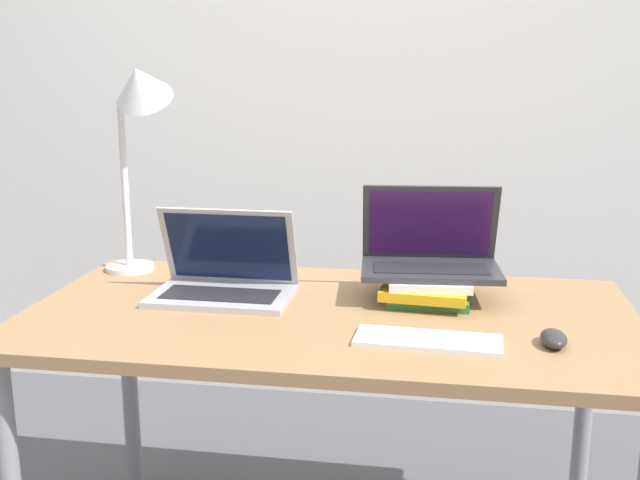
% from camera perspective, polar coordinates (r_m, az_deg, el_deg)
% --- Properties ---
extents(wall_back, '(8.00, 0.05, 2.70)m').
position_cam_1_polar(wall_back, '(2.95, 4.34, 12.91)').
color(wall_back, silver).
rests_on(wall_back, ground_plane).
extents(desk, '(1.50, 0.79, 0.77)m').
position_cam_1_polar(desk, '(1.89, 0.69, -7.76)').
color(desk, '#9E754C').
rests_on(desk, ground_plane).
extents(laptop_left, '(0.36, 0.24, 0.23)m').
position_cam_1_polar(laptop_left, '(1.98, -7.31, -2.97)').
color(laptop_left, '#B2B2B7').
rests_on(laptop_left, desk).
extents(book_stack, '(0.24, 0.28, 0.07)m').
position_cam_1_polar(book_stack, '(1.97, 8.26, -3.47)').
color(book_stack, '#33753D').
rests_on(book_stack, desk).
extents(laptop_on_books, '(0.37, 0.25, 0.22)m').
position_cam_1_polar(laptop_on_books, '(1.97, 8.40, -1.05)').
color(laptop_on_books, '#333338').
rests_on(laptop_on_books, book_stack).
extents(wireless_keyboard, '(0.33, 0.13, 0.01)m').
position_cam_1_polar(wireless_keyboard, '(1.67, 8.24, -7.57)').
color(wireless_keyboard, white).
rests_on(wireless_keyboard, desk).
extents(mouse, '(0.06, 0.10, 0.03)m').
position_cam_1_polar(mouse, '(1.71, 17.38, -7.17)').
color(mouse, '#2D2D2D').
rests_on(mouse, desk).
extents(desk_lamp, '(0.23, 0.20, 0.63)m').
position_cam_1_polar(desk_lamp, '(2.17, -13.69, 9.66)').
color(desk_lamp, white).
rests_on(desk_lamp, desk).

